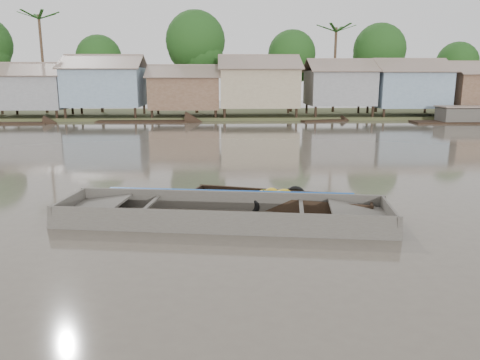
{
  "coord_description": "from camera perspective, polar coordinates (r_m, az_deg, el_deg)",
  "views": [
    {
      "loc": [
        -0.83,
        -11.29,
        3.57
      ],
      "look_at": [
        -0.3,
        1.18,
        0.8
      ],
      "focal_mm": 35.0,
      "sensor_mm": 36.0,
      "label": 1
    }
  ],
  "objects": [
    {
      "name": "ground",
      "position": [
        11.87,
        1.69,
        -4.99
      ],
      "size": [
        120.0,
        120.0,
        0.0
      ],
      "primitive_type": "plane",
      "color": "#534A40",
      "rests_on": "ground"
    },
    {
      "name": "viewer_boat",
      "position": [
        11.86,
        -1.88,
        -4.61
      ],
      "size": [
        8.51,
        3.34,
        0.67
      ],
      "rotation": [
        0.0,
        0.0,
        -0.15
      ],
      "color": "#45403A",
      "rests_on": "ground"
    },
    {
      "name": "riverbank",
      "position": [
        43.33,
        2.73,
        11.85
      ],
      "size": [
        120.0,
        12.47,
        10.22
      ],
      "color": "#384723",
      "rests_on": "ground"
    },
    {
      "name": "distant_boats",
      "position": [
        38.7,
        16.51,
        7.04
      ],
      "size": [
        43.87,
        4.24,
        1.38
      ],
      "color": "black",
      "rests_on": "ground"
    },
    {
      "name": "banana_boat",
      "position": [
        13.21,
        4.5,
        -2.62
      ],
      "size": [
        5.24,
        2.76,
        0.71
      ],
      "rotation": [
        0.0,
        0.0,
        -0.32
      ],
      "color": "black",
      "rests_on": "ground"
    }
  ]
}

